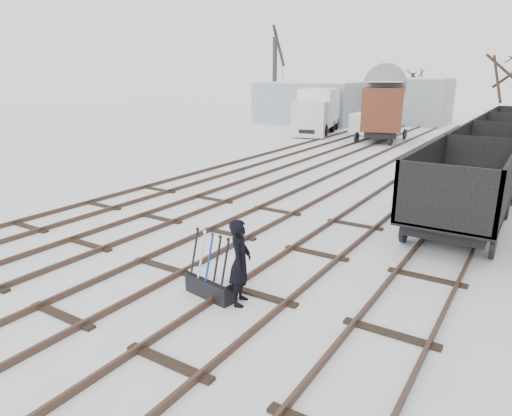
{
  "coord_description": "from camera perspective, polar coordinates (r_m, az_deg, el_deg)",
  "views": [
    {
      "loc": [
        7.97,
        -7.99,
        4.88
      ],
      "look_at": [
        1.28,
        2.54,
        1.2
      ],
      "focal_mm": 32.0,
      "sensor_mm": 36.0,
      "label": 1
    }
  ],
  "objects": [
    {
      "name": "worker",
      "position": [
        9.92,
        -2.0,
        -6.81
      ],
      "size": [
        0.69,
        0.83,
        1.94
      ],
      "primitive_type": "imported",
      "rotation": [
        0.0,
        0.0,
        1.94
      ],
      "color": "black",
      "rests_on": "ground"
    },
    {
      "name": "tree_far_left",
      "position": [
        51.61,
        18.77,
        12.94
      ],
      "size": [
        0.3,
        0.3,
        4.97
      ],
      "primitive_type": "cylinder",
      "color": "black",
      "rests_on": "ground"
    },
    {
      "name": "freight_wagon_c",
      "position": [
        28.51,
        28.37,
        6.7
      ],
      "size": [
        2.62,
        6.55,
        2.67
      ],
      "color": "black",
      "rests_on": "ground"
    },
    {
      "name": "ground",
      "position": [
        12.3,
        -11.56,
        -7.31
      ],
      "size": [
        120.0,
        120.0,
        0.0
      ],
      "primitive_type": "plane",
      "color": "white",
      "rests_on": "ground"
    },
    {
      "name": "shed_right",
      "position": [
        49.53,
        18.88,
        12.54
      ],
      "size": [
        7.0,
        6.0,
        4.5
      ],
      "color": "#96A0A9",
      "rests_on": "ground"
    },
    {
      "name": "freight_wagon_d",
      "position": [
        34.85,
        29.3,
        8.01
      ],
      "size": [
        2.62,
        6.55,
        2.67
      ],
      "color": "black",
      "rests_on": "ground"
    },
    {
      "name": "lorry",
      "position": [
        39.62,
        7.63,
        11.97
      ],
      "size": [
        3.94,
        8.42,
        3.67
      ],
      "rotation": [
        0.0,
        0.0,
        0.25
      ],
      "color": "black",
      "rests_on": "ground"
    },
    {
      "name": "panel_van",
      "position": [
        40.13,
        13.76,
        10.32
      ],
      "size": [
        1.85,
        4.07,
        1.78
      ],
      "rotation": [
        0.0,
        0.0,
        -0.02
      ],
      "color": "white",
      "rests_on": "ground"
    },
    {
      "name": "shed_left",
      "position": [
        48.81,
        7.13,
        12.99
      ],
      "size": [
        10.0,
        8.0,
        4.1
      ],
      "color": "#96A0A9",
      "rests_on": "ground"
    },
    {
      "name": "freight_wagon_a",
      "position": [
        15.98,
        24.34,
        0.97
      ],
      "size": [
        2.62,
        6.55,
        2.67
      ],
      "color": "black",
      "rests_on": "ground"
    },
    {
      "name": "ground_frame",
      "position": [
        10.54,
        -5.69,
        -9.52
      ],
      "size": [
        1.35,
        0.63,
        1.49
      ],
      "rotation": [
        0.0,
        0.0,
        -0.16
      ],
      "color": "black",
      "rests_on": "ground"
    },
    {
      "name": "box_van_wagon",
      "position": [
        35.75,
        15.66,
        12.1
      ],
      "size": [
        4.39,
        6.3,
        4.37
      ],
      "rotation": [
        0.0,
        0.0,
        0.26
      ],
      "color": "black",
      "rests_on": "ground"
    },
    {
      "name": "freight_wagon_b",
      "position": [
        22.21,
        26.92,
        4.65
      ],
      "size": [
        2.62,
        6.55,
        2.67
      ],
      "color": "black",
      "rests_on": "ground"
    },
    {
      "name": "tracks",
      "position": [
        23.58,
        12.01,
        4.31
      ],
      "size": [
        13.9,
        52.0,
        0.16
      ],
      "color": "black",
      "rests_on": "ground"
    },
    {
      "name": "crane",
      "position": [
        49.55,
        2.45,
        13.7
      ],
      "size": [
        2.4,
        5.72,
        9.59
      ],
      "rotation": [
        0.0,
        0.0,
        0.31
      ],
      "color": "#2C2C31",
      "rests_on": "ground"
    }
  ]
}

